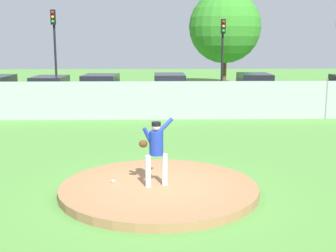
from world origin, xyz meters
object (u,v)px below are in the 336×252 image
object	(u,v)px
traffic_light_near	(54,38)
pitcher_youth	(156,147)
parked_car_teal	(50,92)
baseball	(113,181)
traffic_cone_orange	(326,105)
traffic_light_far	(223,44)
parked_car_slate	(101,91)
parked_car_white	(169,91)
parked_car_charcoal	(254,90)

from	to	relation	value
traffic_light_near	pitcher_youth	bearing A→B (deg)	-71.54
pitcher_youth	parked_car_teal	world-z (taller)	pitcher_youth
baseball	traffic_cone_orange	bearing A→B (deg)	51.80
pitcher_youth	traffic_light_far	bearing A→B (deg)	77.27
baseball	parked_car_teal	distance (m)	14.59
parked_car_teal	traffic_cone_orange	size ratio (longest dim) A/B	7.75
parked_car_teal	traffic_light_far	xyz separation A→B (m)	(9.79, 4.42, 2.49)
pitcher_youth	parked_car_slate	distance (m)	14.58
traffic_cone_orange	traffic_light_far	distance (m)	8.02
parked_car_white	traffic_light_far	bearing A→B (deg)	50.13
traffic_cone_orange	traffic_light_far	bearing A→B (deg)	127.51
parked_car_slate	traffic_light_far	size ratio (longest dim) A/B	0.88
traffic_cone_orange	traffic_light_near	xyz separation A→B (m)	(-14.96, 6.06, 3.36)
parked_car_slate	traffic_light_far	xyz separation A→B (m)	(7.12, 4.25, 2.47)
baseball	traffic_cone_orange	size ratio (longest dim) A/B	0.13
parked_car_white	parked_car_charcoal	size ratio (longest dim) A/B	1.05
parked_car_slate	traffic_light_near	bearing A→B (deg)	126.82
baseball	parked_car_slate	size ratio (longest dim) A/B	0.02
parked_car_white	parked_car_charcoal	bearing A→B (deg)	3.90
parked_car_charcoal	traffic_light_near	xyz separation A→B (m)	(-11.68, 3.96, 2.81)
parked_car_white	traffic_light_far	xyz separation A→B (m)	(3.44, 4.11, 2.45)
traffic_light_far	traffic_light_near	bearing A→B (deg)	179.10
parked_car_charcoal	traffic_light_near	world-z (taller)	traffic_light_near
pitcher_youth	baseball	size ratio (longest dim) A/B	21.71
baseball	traffic_light_far	bearing A→B (deg)	74.08
parked_car_charcoal	parked_car_white	bearing A→B (deg)	-176.10
pitcher_youth	parked_car_white	bearing A→B (deg)	87.02
parked_car_teal	traffic_light_near	distance (m)	5.43
parked_car_white	traffic_light_near	world-z (taller)	traffic_light_near
parked_car_white	traffic_light_far	size ratio (longest dim) A/B	0.95
traffic_light_near	traffic_light_far	bearing A→B (deg)	-0.90
baseball	traffic_light_near	world-z (taller)	traffic_light_near
parked_car_white	traffic_cone_orange	bearing A→B (deg)	-12.61
parked_car_charcoal	baseball	bearing A→B (deg)	-114.04
traffic_light_near	parked_car_white	bearing A→B (deg)	-31.46
parked_car_slate	traffic_cone_orange	distance (m)	11.78
pitcher_youth	traffic_light_near	size ratio (longest dim) A/B	0.30
pitcher_youth	parked_car_white	size ratio (longest dim) A/B	0.35
parked_car_charcoal	parked_car_teal	bearing A→B (deg)	-176.76
parked_car_teal	parked_car_slate	distance (m)	2.67
parked_car_teal	parked_car_charcoal	bearing A→B (deg)	3.24
parked_car_white	parked_car_charcoal	distance (m)	4.69
parked_car_teal	parked_car_slate	size ratio (longest dim) A/B	1.02
traffic_light_far	parked_car_slate	bearing A→B (deg)	-149.17
parked_car_teal	traffic_light_near	bearing A→B (deg)	98.01
traffic_light_near	traffic_light_far	xyz separation A→B (m)	(10.43, -0.16, -0.34)
traffic_cone_orange	traffic_light_near	world-z (taller)	traffic_light_near
pitcher_youth	parked_car_charcoal	size ratio (longest dim) A/B	0.37
baseball	parked_car_white	bearing A→B (deg)	82.86
parked_car_teal	traffic_cone_orange	distance (m)	14.40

